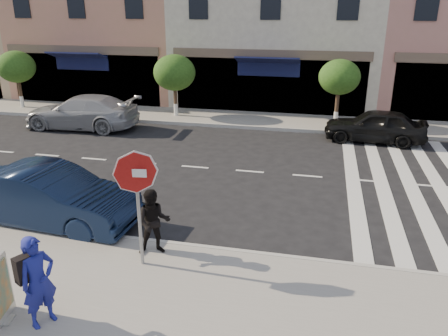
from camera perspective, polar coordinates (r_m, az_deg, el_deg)
ground at (r=11.77m, az=0.12°, el=-7.27°), size 120.00×120.00×0.00m
sidewalk_near at (r=8.70m, az=-5.55°, el=-18.11°), size 60.00×4.50×0.15m
sidewalk_far at (r=21.96m, az=6.43°, el=6.13°), size 60.00×3.00×0.15m
building_centre at (r=27.31m, az=7.35°, el=20.40°), size 11.00×9.00×11.00m
street_tree_wa at (r=26.72m, az=-25.49°, el=11.81°), size 2.00×2.00×3.05m
street_tree_wb at (r=22.42m, az=-6.49°, el=12.24°), size 2.10×2.10×3.06m
street_tree_c at (r=21.21m, az=14.84°, el=11.37°), size 1.90×1.90×3.04m
stop_sign at (r=9.12m, az=-11.37°, el=-2.09°), size 0.92×0.16×2.62m
photographer at (r=8.43m, az=-23.08°, el=-13.47°), size 0.65×0.74×1.72m
walker at (r=9.97m, az=-9.16°, el=-7.01°), size 0.91×0.81×1.55m
car_near_mid at (r=12.32m, az=-21.83°, el=-3.50°), size 4.87×1.98×1.57m
car_far_left at (r=21.68m, az=-18.11°, el=6.96°), size 5.40×2.26×1.56m
car_far_mid at (r=19.60m, az=19.11°, el=5.25°), size 4.26×1.99×1.41m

